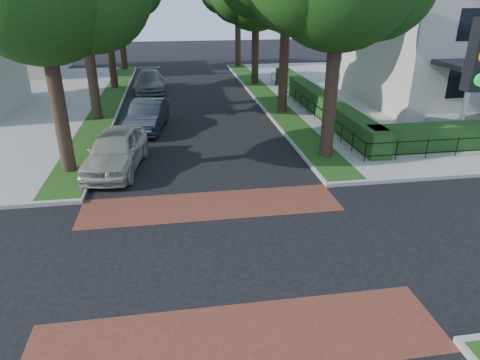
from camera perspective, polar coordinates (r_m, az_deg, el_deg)
name	(u,v)px	position (r m, az deg, el deg)	size (l,w,h in m)	color
ground	(222,256)	(12.33, -2.40, -10.10)	(120.00, 120.00, 0.00)	black
sidewalk_ne	(450,91)	(36.36, 26.24, 10.56)	(30.00, 30.00, 0.15)	gray
crosswalk_far	(211,205)	(15.08, -3.83, -3.38)	(9.00, 2.20, 0.01)	brown
crosswalk_near	(239,338)	(9.85, -0.08, -20.37)	(9.00, 2.20, 0.01)	brown
grass_strip_ne	(266,96)	(30.74, 3.53, 11.07)	(1.60, 29.80, 0.02)	#1D4313
grass_strip_nw	(108,102)	(30.36, -17.14, 9.92)	(1.60, 29.80, 0.02)	#1D4313
hedge_main_road	(317,100)	(27.37, 10.20, 10.44)	(1.00, 18.00, 1.20)	#204116
fence_main_road	(304,103)	(27.16, 8.56, 10.12)	(0.06, 18.00, 0.90)	black
house_victorian	(470,7)	(32.06, 28.29, 19.61)	(13.00, 13.05, 12.48)	beige
parked_car_front	(116,150)	(18.55, -16.25, 3.83)	(2.00, 4.97, 1.69)	#AEAD9C
parked_car_middle	(148,115)	(23.88, -12.22, 8.41)	(1.64, 4.72, 1.55)	black
parked_car_rear	(150,81)	(33.77, -11.96, 12.77)	(2.08, 5.12, 1.48)	slate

